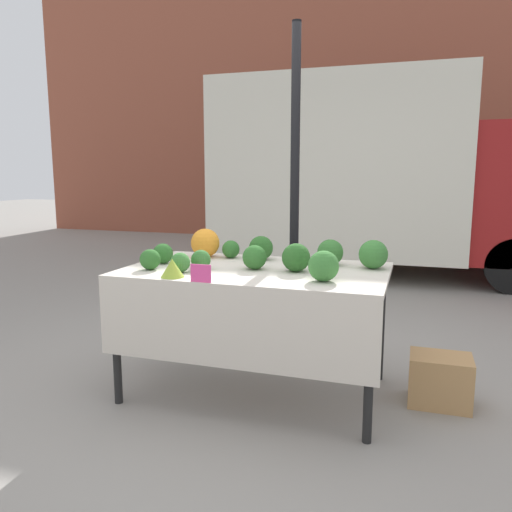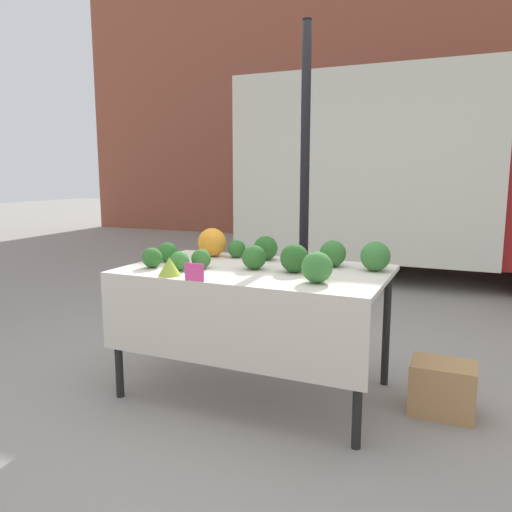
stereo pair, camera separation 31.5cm
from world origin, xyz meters
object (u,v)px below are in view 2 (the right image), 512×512
object	(u,v)px
orange_cauliflower	(212,242)
produce_crate	(442,388)
parked_truck	(407,174)
price_sign	(194,272)

from	to	relation	value
orange_cauliflower	produce_crate	bearing A→B (deg)	-5.17
orange_cauliflower	produce_crate	distance (m)	1.80
parked_truck	produce_crate	xyz separation A→B (m)	(0.78, -4.30, -1.26)
orange_cauliflower	parked_truck	bearing A→B (deg)	78.56
parked_truck	price_sign	distance (m)	5.00
parked_truck	produce_crate	bearing A→B (deg)	-79.65
price_sign	parked_truck	bearing A→B (deg)	83.95
parked_truck	price_sign	size ratio (longest dim) A/B	38.27
orange_cauliflower	price_sign	world-z (taller)	orange_cauliflower
orange_cauliflower	produce_crate	xyz separation A→B (m)	(1.62, -0.15, -0.77)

